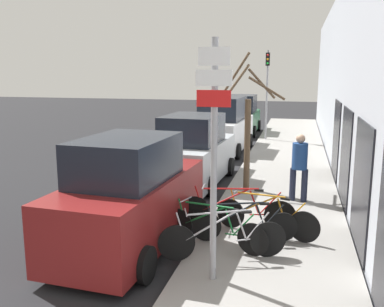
{
  "coord_description": "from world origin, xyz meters",
  "views": [
    {
      "loc": [
        2.99,
        -2.3,
        3.61
      ],
      "look_at": [
        0.61,
        7.22,
        1.72
      ],
      "focal_mm": 40.0,
      "sensor_mm": 36.0,
      "label": 1
    }
  ],
  "objects_px": {
    "street_tree": "(248,130)",
    "bicycle_0": "(223,238)",
    "parked_car_1": "(194,153)",
    "parked_car_2": "(223,127)",
    "bicycle_1": "(214,228)",
    "bicycle_4": "(237,211)",
    "parked_car_3": "(241,116)",
    "pedestrian_near": "(299,163)",
    "parked_car_0": "(130,198)",
    "bicycle_2": "(245,224)",
    "traffic_light": "(267,83)",
    "signpost": "(214,151)",
    "bicycle_3": "(266,217)"
  },
  "relations": [
    {
      "from": "parked_car_3",
      "to": "pedestrian_near",
      "type": "height_order",
      "value": "parked_car_3"
    },
    {
      "from": "traffic_light",
      "to": "parked_car_1",
      "type": "bearing_deg",
      "value": -100.24
    },
    {
      "from": "parked_car_0",
      "to": "pedestrian_near",
      "type": "xyz_separation_m",
      "value": [
        3.34,
        3.7,
        0.14
      ]
    },
    {
      "from": "parked_car_0",
      "to": "bicycle_1",
      "type": "bearing_deg",
      "value": 7.2
    },
    {
      "from": "signpost",
      "to": "bicycle_4",
      "type": "xyz_separation_m",
      "value": [
        0.06,
        2.41,
        -1.79
      ]
    },
    {
      "from": "bicycle_2",
      "to": "traffic_light",
      "type": "xyz_separation_m",
      "value": [
        -0.64,
        13.79,
        2.52
      ]
    },
    {
      "from": "parked_car_2",
      "to": "street_tree",
      "type": "bearing_deg",
      "value": -70.83
    },
    {
      "from": "parked_car_3",
      "to": "parked_car_1",
      "type": "bearing_deg",
      "value": -89.65
    },
    {
      "from": "bicycle_1",
      "to": "bicycle_4",
      "type": "xyz_separation_m",
      "value": [
        0.3,
        1.07,
        0.03
      ]
    },
    {
      "from": "signpost",
      "to": "pedestrian_near",
      "type": "bearing_deg",
      "value": 74.45
    },
    {
      "from": "bicycle_0",
      "to": "street_tree",
      "type": "xyz_separation_m",
      "value": [
        -0.16,
        4.95,
        1.37
      ]
    },
    {
      "from": "bicycle_1",
      "to": "bicycle_0",
      "type": "bearing_deg",
      "value": -135.99
    },
    {
      "from": "bicycle_1",
      "to": "street_tree",
      "type": "relative_size",
      "value": 0.56
    },
    {
      "from": "bicycle_4",
      "to": "parked_car_0",
      "type": "height_order",
      "value": "parked_car_0"
    },
    {
      "from": "bicycle_2",
      "to": "traffic_light",
      "type": "distance_m",
      "value": 14.03
    },
    {
      "from": "bicycle_4",
      "to": "bicycle_2",
      "type": "bearing_deg",
      "value": -162.54
    },
    {
      "from": "bicycle_4",
      "to": "street_tree",
      "type": "xyz_separation_m",
      "value": [
        -0.19,
        3.36,
        1.36
      ]
    },
    {
      "from": "bicycle_3",
      "to": "parked_car_0",
      "type": "relative_size",
      "value": 0.5
    },
    {
      "from": "bicycle_3",
      "to": "parked_car_3",
      "type": "xyz_separation_m",
      "value": [
        -2.66,
        15.94,
        0.48
      ]
    },
    {
      "from": "bicycle_2",
      "to": "parked_car_2",
      "type": "relative_size",
      "value": 0.45
    },
    {
      "from": "bicycle_0",
      "to": "parked_car_0",
      "type": "bearing_deg",
      "value": 58.54
    },
    {
      "from": "bicycle_2",
      "to": "pedestrian_near",
      "type": "height_order",
      "value": "pedestrian_near"
    },
    {
      "from": "pedestrian_near",
      "to": "parked_car_2",
      "type": "bearing_deg",
      "value": -53.45
    },
    {
      "from": "bicycle_3",
      "to": "pedestrian_near",
      "type": "height_order",
      "value": "pedestrian_near"
    },
    {
      "from": "street_tree",
      "to": "bicycle_0",
      "type": "bearing_deg",
      "value": -88.19
    },
    {
      "from": "parked_car_1",
      "to": "parked_car_2",
      "type": "distance_m",
      "value": 5.69
    },
    {
      "from": "parked_car_1",
      "to": "parked_car_2",
      "type": "height_order",
      "value": "parked_car_2"
    },
    {
      "from": "bicycle_2",
      "to": "bicycle_4",
      "type": "bearing_deg",
      "value": 8.08
    },
    {
      "from": "bicycle_1",
      "to": "traffic_light",
      "type": "height_order",
      "value": "traffic_light"
    },
    {
      "from": "parked_car_3",
      "to": "pedestrian_near",
      "type": "bearing_deg",
      "value": -75.56
    },
    {
      "from": "parked_car_2",
      "to": "street_tree",
      "type": "height_order",
      "value": "street_tree"
    },
    {
      "from": "bicycle_0",
      "to": "parked_car_2",
      "type": "relative_size",
      "value": 0.48
    },
    {
      "from": "traffic_light",
      "to": "signpost",
      "type": "bearing_deg",
      "value": -88.78
    },
    {
      "from": "bicycle_1",
      "to": "bicycle_2",
      "type": "relative_size",
      "value": 1.04
    },
    {
      "from": "bicycle_0",
      "to": "parked_car_1",
      "type": "relative_size",
      "value": 0.52
    },
    {
      "from": "bicycle_0",
      "to": "bicycle_1",
      "type": "height_order",
      "value": "bicycle_0"
    },
    {
      "from": "signpost",
      "to": "traffic_light",
      "type": "distance_m",
      "value": 15.58
    },
    {
      "from": "bicycle_4",
      "to": "parked_car_1",
      "type": "relative_size",
      "value": 0.58
    },
    {
      "from": "street_tree",
      "to": "parked_car_2",
      "type": "bearing_deg",
      "value": 105.84
    },
    {
      "from": "parked_car_3",
      "to": "street_tree",
      "type": "relative_size",
      "value": 1.09
    },
    {
      "from": "bicycle_4",
      "to": "parked_car_0",
      "type": "relative_size",
      "value": 0.57
    },
    {
      "from": "bicycle_2",
      "to": "parked_car_0",
      "type": "height_order",
      "value": "parked_car_0"
    },
    {
      "from": "bicycle_0",
      "to": "bicycle_4",
      "type": "xyz_separation_m",
      "value": [
        0.04,
        1.59,
        0.01
      ]
    },
    {
      "from": "parked_car_1",
      "to": "street_tree",
      "type": "xyz_separation_m",
      "value": [
        1.82,
        -0.81,
        0.91
      ]
    },
    {
      "from": "parked_car_2",
      "to": "parked_car_3",
      "type": "height_order",
      "value": "parked_car_2"
    },
    {
      "from": "signpost",
      "to": "parked_car_1",
      "type": "height_order",
      "value": "signpost"
    },
    {
      "from": "traffic_light",
      "to": "bicycle_3",
      "type": "bearing_deg",
      "value": -85.54
    },
    {
      "from": "bicycle_4",
      "to": "parked_car_0",
      "type": "distance_m",
      "value": 2.4
    },
    {
      "from": "pedestrian_near",
      "to": "bicycle_2",
      "type": "bearing_deg",
      "value": 83.52
    },
    {
      "from": "bicycle_4",
      "to": "bicycle_0",
      "type": "bearing_deg",
      "value": 174.71
    }
  ]
}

